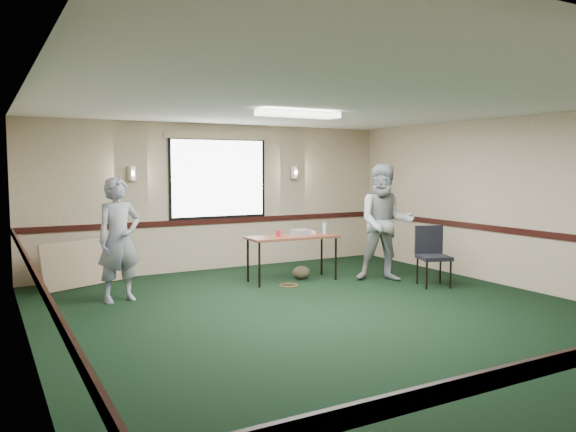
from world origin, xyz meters
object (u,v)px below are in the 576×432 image
conference_chair (432,251)px  person_left (119,240)px  folding_table (292,239)px  person_right (385,223)px  projector (300,232)px

conference_chair → person_left: (-4.66, 1.32, 0.32)m
folding_table → person_left: size_ratio=0.88×
conference_chair → person_right: 0.89m
projector → person_left: person_left is taller
conference_chair → person_left: person_left is taller
projector → person_left: (-3.03, -0.10, 0.07)m
conference_chair → projector: bearing=159.8°
projector → person_right: person_right is taller
folding_table → person_left: person_left is taller
conference_chair → person_right: person_right is taller
projector → person_left: 3.03m
person_right → conference_chair: bearing=-24.3°
conference_chair → folding_table: bearing=163.4°
person_left → person_right: bearing=-22.1°
folding_table → projector: (0.18, 0.04, 0.10)m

